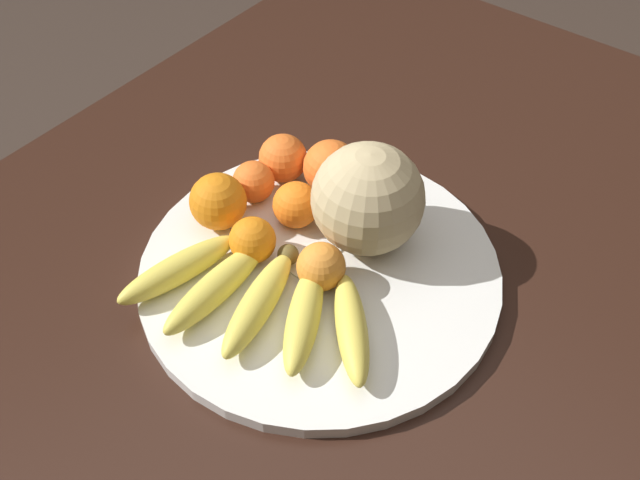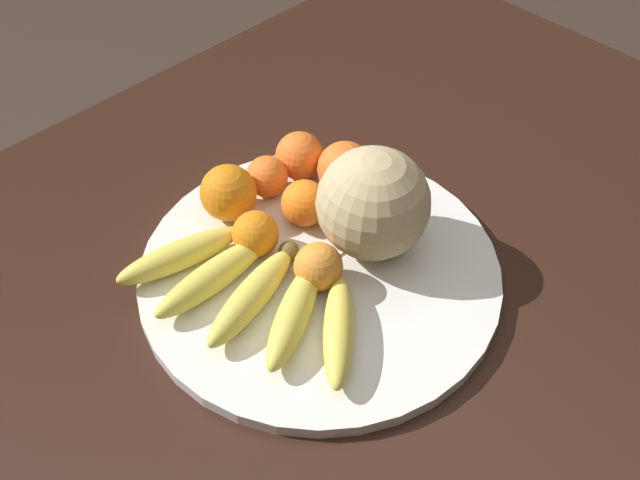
{
  "view_description": "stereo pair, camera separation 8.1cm",
  "coord_description": "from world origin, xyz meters",
  "px_view_note": "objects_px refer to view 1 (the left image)",
  "views": [
    {
      "loc": [
        0.54,
        0.38,
        1.42
      ],
      "look_at": [
        0.06,
        0.0,
        0.77
      ],
      "focal_mm": 42.0,
      "sensor_mm": 36.0,
      "label": 1
    },
    {
      "loc": [
        0.49,
        0.44,
        1.42
      ],
      "look_at": [
        0.06,
        0.0,
        0.77
      ],
      "focal_mm": 42.0,
      "sensor_mm": 36.0,
      "label": 2
    }
  ],
  "objects_px": {
    "orange_front_right": "(296,205)",
    "produce_tag": "(316,258)",
    "orange_mid_center": "(283,158)",
    "orange_back_right": "(218,201)",
    "banana_bunch": "(258,299)",
    "orange_front_left": "(331,167)",
    "orange_back_left": "(252,240)",
    "orange_side_extra": "(254,182)",
    "melon": "(368,199)",
    "orange_top_small": "(321,267)",
    "kitchen_table": "(347,291)",
    "fruit_bowl": "(320,272)"
  },
  "relations": [
    {
      "from": "kitchen_table",
      "to": "melon",
      "type": "distance_m",
      "value": 0.18
    },
    {
      "from": "banana_bunch",
      "to": "orange_top_small",
      "type": "distance_m",
      "value": 0.08
    },
    {
      "from": "melon",
      "to": "orange_mid_center",
      "type": "relative_size",
      "value": 2.11
    },
    {
      "from": "melon",
      "to": "kitchen_table",
      "type": "bearing_deg",
      "value": -49.28
    },
    {
      "from": "kitchen_table",
      "to": "orange_back_left",
      "type": "bearing_deg",
      "value": -38.35
    },
    {
      "from": "orange_top_small",
      "to": "banana_bunch",
      "type": "bearing_deg",
      "value": -23.21
    },
    {
      "from": "kitchen_table",
      "to": "fruit_bowl",
      "type": "xyz_separation_m",
      "value": [
        0.06,
        0.0,
        0.1
      ]
    },
    {
      "from": "orange_top_small",
      "to": "produce_tag",
      "type": "bearing_deg",
      "value": -132.38
    },
    {
      "from": "orange_back_left",
      "to": "orange_mid_center",
      "type": "bearing_deg",
      "value": -154.43
    },
    {
      "from": "orange_front_right",
      "to": "produce_tag",
      "type": "height_order",
      "value": "orange_front_right"
    },
    {
      "from": "orange_back_right",
      "to": "orange_mid_center",
      "type": "bearing_deg",
      "value": 176.11
    },
    {
      "from": "orange_top_small",
      "to": "orange_side_extra",
      "type": "distance_m",
      "value": 0.18
    },
    {
      "from": "orange_front_left",
      "to": "orange_front_right",
      "type": "xyz_separation_m",
      "value": [
        0.08,
        0.0,
        -0.01
      ]
    },
    {
      "from": "orange_top_small",
      "to": "orange_side_extra",
      "type": "relative_size",
      "value": 1.05
    },
    {
      "from": "produce_tag",
      "to": "fruit_bowl",
      "type": "bearing_deg",
      "value": 62.03
    },
    {
      "from": "orange_front_right",
      "to": "orange_back_right",
      "type": "distance_m",
      "value": 0.1
    },
    {
      "from": "melon",
      "to": "produce_tag",
      "type": "relative_size",
      "value": 1.76
    },
    {
      "from": "orange_back_left",
      "to": "produce_tag",
      "type": "xyz_separation_m",
      "value": [
        -0.04,
        0.06,
        -0.03
      ]
    },
    {
      "from": "melon",
      "to": "orange_front_right",
      "type": "bearing_deg",
      "value": -71.29
    },
    {
      "from": "orange_back_left",
      "to": "orange_back_right",
      "type": "bearing_deg",
      "value": -104.32
    },
    {
      "from": "orange_mid_center",
      "to": "orange_back_right",
      "type": "height_order",
      "value": "orange_back_right"
    },
    {
      "from": "orange_side_extra",
      "to": "produce_tag",
      "type": "relative_size",
      "value": 0.71
    },
    {
      "from": "melon",
      "to": "orange_back_left",
      "type": "relative_size",
      "value": 2.39
    },
    {
      "from": "banana_bunch",
      "to": "orange_mid_center",
      "type": "height_order",
      "value": "orange_mid_center"
    },
    {
      "from": "banana_bunch",
      "to": "orange_back_right",
      "type": "xyz_separation_m",
      "value": [
        -0.08,
        -0.13,
        0.02
      ]
    },
    {
      "from": "kitchen_table",
      "to": "orange_back_right",
      "type": "height_order",
      "value": "orange_back_right"
    },
    {
      "from": "orange_back_right",
      "to": "fruit_bowl",
      "type": "bearing_deg",
      "value": 96.29
    },
    {
      "from": "banana_bunch",
      "to": "orange_top_small",
      "type": "xyz_separation_m",
      "value": [
        -0.08,
        0.03,
        0.01
      ]
    },
    {
      "from": "orange_mid_center",
      "to": "orange_back_left",
      "type": "bearing_deg",
      "value": 25.57
    },
    {
      "from": "orange_mid_center",
      "to": "orange_back_left",
      "type": "xyz_separation_m",
      "value": [
        0.14,
        0.07,
        -0.0
      ]
    },
    {
      "from": "melon",
      "to": "orange_side_extra",
      "type": "height_order",
      "value": "melon"
    },
    {
      "from": "fruit_bowl",
      "to": "orange_front_right",
      "type": "bearing_deg",
      "value": -121.25
    },
    {
      "from": "orange_front_left",
      "to": "orange_side_extra",
      "type": "height_order",
      "value": "orange_front_left"
    },
    {
      "from": "orange_back_right",
      "to": "orange_front_left",
      "type": "bearing_deg",
      "value": 152.25
    },
    {
      "from": "orange_front_right",
      "to": "orange_mid_center",
      "type": "distance_m",
      "value": 0.09
    },
    {
      "from": "banana_bunch",
      "to": "melon",
      "type": "bearing_deg",
      "value": 154.44
    },
    {
      "from": "orange_back_right",
      "to": "orange_back_left",
      "type": "bearing_deg",
      "value": 75.68
    },
    {
      "from": "banana_bunch",
      "to": "orange_front_left",
      "type": "relative_size",
      "value": 4.25
    },
    {
      "from": "banana_bunch",
      "to": "produce_tag",
      "type": "distance_m",
      "value": 0.11
    },
    {
      "from": "banana_bunch",
      "to": "orange_back_right",
      "type": "bearing_deg",
      "value": -135.17
    },
    {
      "from": "fruit_bowl",
      "to": "orange_side_extra",
      "type": "distance_m",
      "value": 0.16
    },
    {
      "from": "orange_top_small",
      "to": "kitchen_table",
      "type": "bearing_deg",
      "value": -168.27
    },
    {
      "from": "melon",
      "to": "orange_top_small",
      "type": "xyz_separation_m",
      "value": [
        0.09,
        0.0,
        -0.04
      ]
    },
    {
      "from": "kitchen_table",
      "to": "orange_side_extra",
      "type": "relative_size",
      "value": 23.59
    },
    {
      "from": "orange_mid_center",
      "to": "orange_back_right",
      "type": "bearing_deg",
      "value": -3.89
    },
    {
      "from": "kitchen_table",
      "to": "orange_mid_center",
      "type": "height_order",
      "value": "orange_mid_center"
    },
    {
      "from": "banana_bunch",
      "to": "orange_front_right",
      "type": "distance_m",
      "value": 0.15
    },
    {
      "from": "orange_front_left",
      "to": "orange_back_right",
      "type": "xyz_separation_m",
      "value": [
        0.14,
        -0.07,
        -0.0
      ]
    },
    {
      "from": "kitchen_table",
      "to": "orange_front_right",
      "type": "relative_size",
      "value": 21.92
    },
    {
      "from": "orange_mid_center",
      "to": "orange_top_small",
      "type": "bearing_deg",
      "value": 52.76
    }
  ]
}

